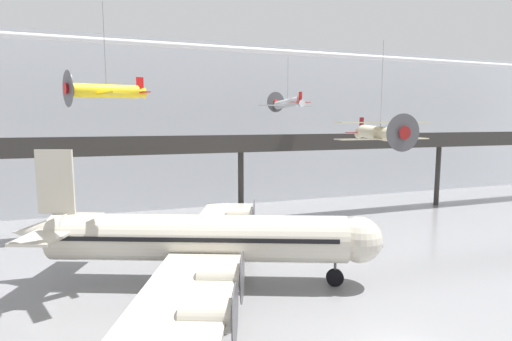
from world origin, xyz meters
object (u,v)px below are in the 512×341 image
Objects in this scene: suspended_plane_cream_biplane at (380,133)px; suspended_plane_yellow_lowwing at (106,91)px; airliner_silver_main at (197,238)px; suspended_plane_silver_racer at (288,103)px.

suspended_plane_yellow_lowwing is at bearing -77.84° from suspended_plane_cream_biplane.
airliner_silver_main is at bearing 166.40° from suspended_plane_yellow_lowwing.
suspended_plane_yellow_lowwing is 24.84m from suspended_plane_cream_biplane.
suspended_plane_yellow_lowwing is (-20.47, -16.92, -0.22)m from suspended_plane_silver_racer.
suspended_plane_cream_biplane is (3.89, -13.12, -3.28)m from suspended_plane_silver_racer.
suspended_plane_cream_biplane is at bearing 31.19° from airliner_silver_main.
suspended_plane_silver_racer reaches higher than airliner_silver_main.
suspended_plane_yellow_lowwing is (-5.93, -0.70, 10.73)m from airliner_silver_main.
airliner_silver_main is at bearing 127.80° from suspended_plane_silver_racer.
suspended_plane_yellow_lowwing reaches higher than airliner_silver_main.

